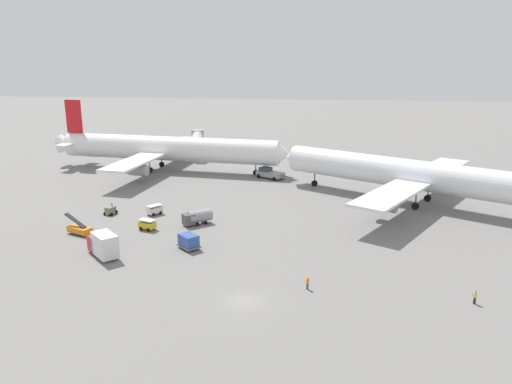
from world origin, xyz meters
name	(u,v)px	position (x,y,z in m)	size (l,w,h in m)	color
ground_plane	(245,300)	(0.00, 0.00, 0.00)	(600.00, 600.00, 0.00)	slate
airliner_at_gate_left	(167,149)	(-29.97, 64.23, 5.49)	(60.97, 47.28, 17.00)	white
airliner_being_pushed	(408,174)	(24.54, 43.27, 5.60)	(50.69, 43.93, 15.98)	white
pushback_tug	(270,173)	(-3.90, 59.53, 1.17)	(9.09, 6.35, 2.76)	gray
gse_container_dolly_flat	(189,241)	(-10.62, 14.34, 1.17)	(3.85, 3.77, 2.15)	slate
gse_gpu_cart_small	(110,210)	(-28.90, 28.14, 0.79)	(2.00, 2.39, 1.90)	#666B4C
gse_catering_truck_tall	(103,244)	(-21.67, 9.96, 1.76)	(5.90, 5.74, 3.50)	red
gse_fuel_bowser_stubby	(197,217)	(-12.18, 24.92, 1.33)	(5.00, 4.54, 2.40)	gray
gse_belt_loader_portside	(79,229)	(-29.43, 17.89, 0.83)	(5.03, 3.16, 3.02)	orange
gse_baggage_cart_near_cluster	(147,225)	(-19.53, 21.35, 0.86)	(3.06, 2.28, 1.71)	gold
gse_baggage_cart_trailing	(155,210)	(-21.08, 29.22, 0.86)	(2.90, 3.13, 1.71)	silver
ground_crew_wing_walker_right	(308,283)	(7.01, 3.78, 0.85)	(0.38, 0.45, 1.63)	#4C4C51
ground_crew_ramp_agent_by_cones	(475,297)	(25.81, 2.81, 0.81)	(0.50, 0.36, 1.56)	black
jet_bridge	(197,140)	(-28.37, 86.78, 4.27)	(8.06, 21.20, 6.04)	#B7B7BC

